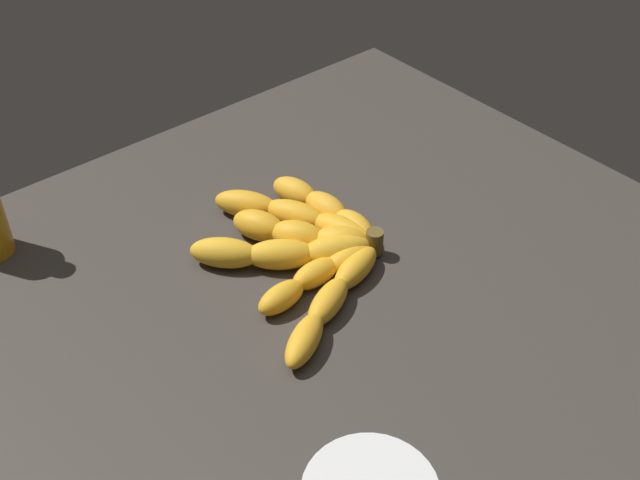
# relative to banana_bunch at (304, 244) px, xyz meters

# --- Properties ---
(ground_plane) EXTENTS (0.88, 0.76, 0.05)m
(ground_plane) POSITION_rel_banana_bunch_xyz_m (-0.02, -0.05, -0.04)
(ground_plane) COLOR #38332D
(banana_bunch) EXTENTS (0.21, 0.29, 0.04)m
(banana_bunch) POSITION_rel_banana_bunch_xyz_m (0.00, 0.00, 0.00)
(banana_bunch) COLOR gold
(banana_bunch) RESTS_ON ground_plane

